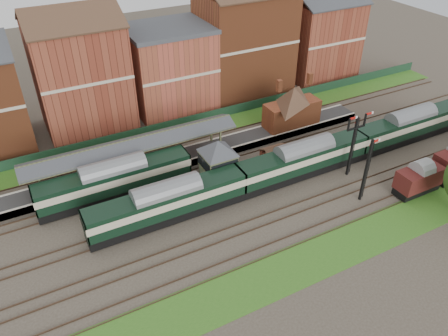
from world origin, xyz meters
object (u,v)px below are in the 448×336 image
dmu_train (303,159)px  semaphore_bracket (353,142)px  signal_box (218,162)px  goods_van_a (419,179)px  platform_railcar (115,180)px

dmu_train → semaphore_bracket: bearing=-26.0°
signal_box → semaphore_bracket: 16.16m
semaphore_bracket → signal_box: bearing=159.1°
dmu_train → goods_van_a: (9.75, -9.00, -0.44)m
signal_box → goods_van_a: signal_box is taller
dmu_train → platform_railcar: platform_railcar is taller
dmu_train → goods_van_a: size_ratio=9.46×
dmu_train → goods_van_a: 13.27m
goods_van_a → signal_box: bearing=148.1°
semaphore_bracket → platform_railcar: (-26.45, 9.00, -2.25)m
signal_box → goods_van_a: (19.67, -12.25, -1.26)m
semaphore_bracket → platform_railcar: 28.03m
signal_box → dmu_train: (9.92, -3.25, -0.82)m
signal_box → dmu_train: bearing=-18.1°
platform_railcar → goods_van_a: platform_railcar is taller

